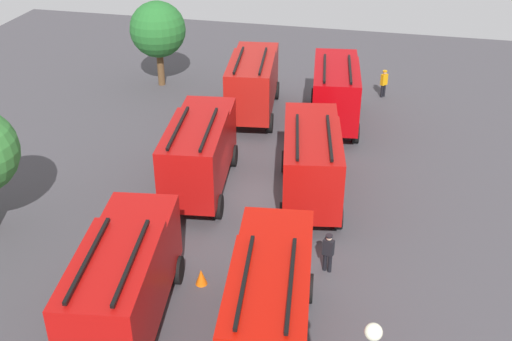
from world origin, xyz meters
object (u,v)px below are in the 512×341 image
(fire_truck_0, at_px, (270,300))
(fire_truck_4, at_px, (200,150))
(traffic_cone_2, at_px, (82,263))
(fire_truck_5, at_px, (253,81))
(fire_truck_3, at_px, (124,279))
(tree_2, at_px, (158,30))
(firefighter_1, at_px, (328,251))
(fire_truck_2, at_px, (335,90))
(traffic_cone_0, at_px, (294,124))
(traffic_cone_1, at_px, (201,277))
(fire_truck_1, at_px, (311,159))
(firefighter_0, at_px, (384,82))

(fire_truck_0, xyz_separation_m, fire_truck_4, (9.51, 5.38, 0.00))
(fire_truck_4, height_order, traffic_cone_2, fire_truck_4)
(fire_truck_5, height_order, traffic_cone_2, fire_truck_5)
(fire_truck_3, distance_m, fire_truck_5, 18.74)
(fire_truck_5, bearing_deg, tree_2, 57.24)
(fire_truck_3, bearing_deg, tree_2, 9.47)
(fire_truck_0, xyz_separation_m, firefighter_1, (4.67, -1.35, -1.19))
(fire_truck_2, height_order, traffic_cone_0, fire_truck_2)
(fire_truck_2, height_order, traffic_cone_1, fire_truck_2)
(fire_truck_1, xyz_separation_m, fire_truck_3, (-9.92, 4.88, 0.00))
(tree_2, bearing_deg, fire_truck_5, -115.58)
(fire_truck_0, xyz_separation_m, tree_2, (22.07, 12.07, 1.62))
(firefighter_0, distance_m, firefighter_1, 18.63)
(fire_truck_1, relative_size, firefighter_0, 4.23)
(fire_truck_5, bearing_deg, traffic_cone_1, 178.86)
(fire_truck_0, height_order, traffic_cone_1, fire_truck_0)
(fire_truck_3, height_order, firefighter_1, fire_truck_3)
(fire_truck_3, relative_size, traffic_cone_2, 10.25)
(fire_truck_5, xyz_separation_m, tree_2, (3.40, 7.11, 1.62))
(fire_truck_0, relative_size, firefighter_0, 4.19)
(fire_truck_1, relative_size, fire_truck_5, 1.01)
(fire_truck_4, height_order, tree_2, tree_2)
(fire_truck_1, bearing_deg, fire_truck_4, 83.92)
(firefighter_0, relative_size, tree_2, 0.32)
(firefighter_0, bearing_deg, traffic_cone_1, -63.54)
(fire_truck_3, bearing_deg, traffic_cone_2, 42.35)
(traffic_cone_1, bearing_deg, firefighter_0, -15.86)
(traffic_cone_1, relative_size, traffic_cone_2, 0.92)
(firefighter_1, height_order, tree_2, tree_2)
(fire_truck_4, distance_m, tree_2, 14.32)
(fire_truck_3, bearing_deg, traffic_cone_0, -17.56)
(fire_truck_1, relative_size, traffic_cone_1, 11.24)
(firefighter_1, bearing_deg, fire_truck_4, 70.41)
(fire_truck_3, height_order, traffic_cone_1, fire_truck_3)
(fire_truck_1, xyz_separation_m, traffic_cone_2, (-7.37, 7.98, -1.79))
(fire_truck_1, relative_size, tree_2, 1.34)
(fire_truck_0, distance_m, fire_truck_3, 5.03)
(fire_truck_3, distance_m, traffic_cone_1, 3.80)
(fire_truck_3, bearing_deg, fire_truck_4, -6.06)
(fire_truck_4, bearing_deg, tree_2, 21.16)
(firefighter_0, bearing_deg, fire_truck_2, -76.02)
(fire_truck_5, bearing_deg, fire_truck_1, -158.55)
(fire_truck_0, distance_m, fire_truck_4, 10.93)
(fire_truck_5, distance_m, firefighter_1, 15.40)
(fire_truck_4, bearing_deg, fire_truck_5, -9.50)
(fire_truck_1, relative_size, fire_truck_4, 1.01)
(firefighter_0, distance_m, tree_2, 14.92)
(fire_truck_0, relative_size, fire_truck_5, 1.00)
(fire_truck_3, height_order, traffic_cone_0, fire_truck_3)
(fire_truck_3, bearing_deg, fire_truck_0, -97.35)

